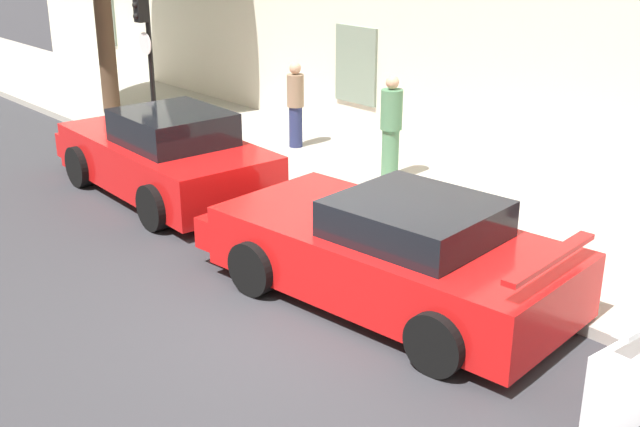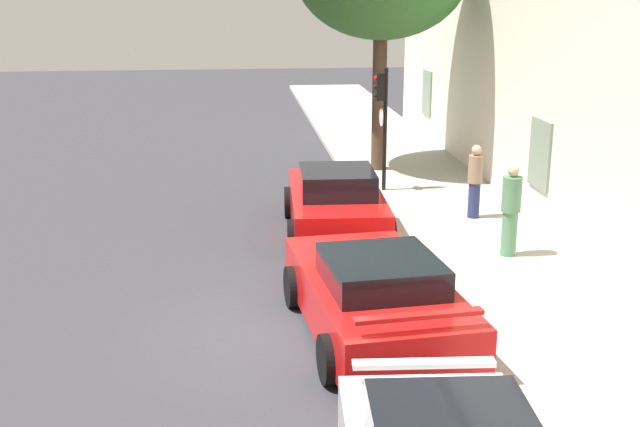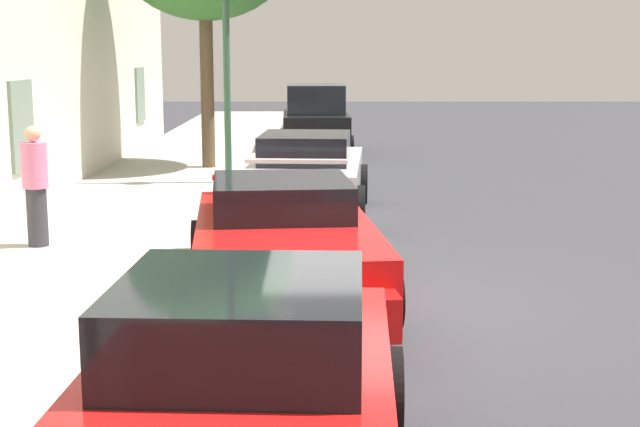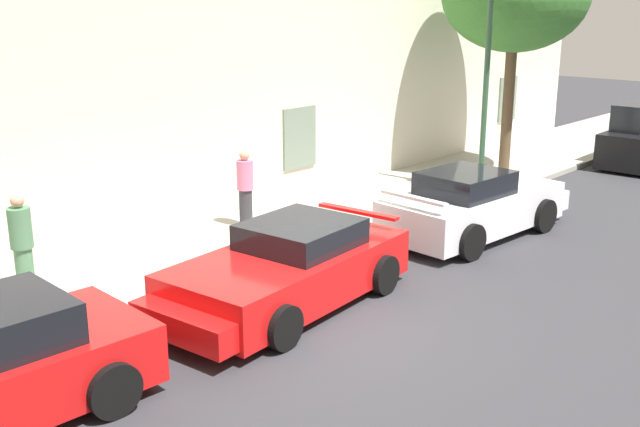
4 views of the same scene
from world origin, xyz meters
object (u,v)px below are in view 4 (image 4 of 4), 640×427
object	(u,v)px
pedestrian_strolling	(22,246)
sportscar_yellow_flank	(282,272)
sportscar_white_middle	(477,205)
pedestrian_admiring	(245,188)
street_lamp	(505,35)

from	to	relation	value
pedestrian_strolling	sportscar_yellow_flank	bearing A→B (deg)	-48.21
sportscar_white_middle	pedestrian_admiring	bearing A→B (deg)	131.33
sportscar_yellow_flank	pedestrian_admiring	distance (m)	4.27
sportscar_white_middle	pedestrian_admiring	distance (m)	4.98
street_lamp	pedestrian_admiring	distance (m)	7.34
pedestrian_strolling	pedestrian_admiring	bearing A→B (deg)	4.36
sportscar_yellow_flank	pedestrian_admiring	bearing A→B (deg)	56.18
pedestrian_admiring	street_lamp	bearing A→B (deg)	-21.84
sportscar_yellow_flank	pedestrian_strolling	world-z (taller)	pedestrian_strolling
sportscar_yellow_flank	sportscar_white_middle	world-z (taller)	sportscar_white_middle
sportscar_white_middle	pedestrian_strolling	world-z (taller)	pedestrian_strolling
sportscar_yellow_flank	pedestrian_strolling	xyz separation A→B (m)	(-2.81, 3.14, 0.44)
sportscar_yellow_flank	sportscar_white_middle	size ratio (longest dim) A/B	1.02
street_lamp	pedestrian_admiring	size ratio (longest dim) A/B	3.38
pedestrian_strolling	street_lamp	bearing A→B (deg)	-10.41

